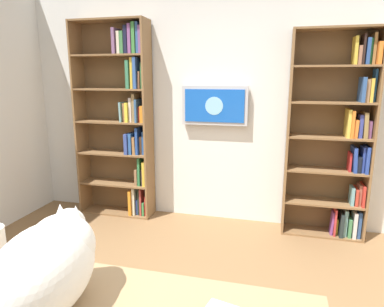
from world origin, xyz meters
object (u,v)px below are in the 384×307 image
bookshelf_right (123,119)px  wall_mounted_tv (215,106)px  cat (49,264)px  bookshelf_left (338,139)px

bookshelf_right → wall_mounted_tv: size_ratio=3.09×
wall_mounted_tv → cat: bearing=87.6°
bookshelf_right → cat: (-0.94, 2.63, -0.21)m
bookshelf_right → wall_mounted_tv: bookshelf_right is taller
wall_mounted_tv → cat: 2.75m
wall_mounted_tv → cat: wall_mounted_tv is taller
wall_mounted_tv → cat: size_ratio=1.16×
bookshelf_left → cat: bookshelf_left is taller
bookshelf_right → wall_mounted_tv: (-1.06, -0.09, 0.17)m
wall_mounted_tv → bookshelf_right: bearing=4.6°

